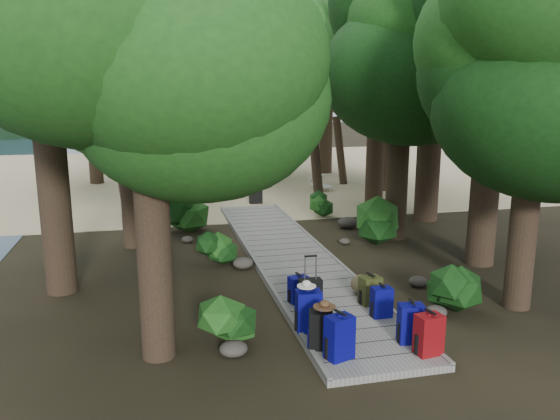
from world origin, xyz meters
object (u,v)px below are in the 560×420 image
object	(u,v)px
backpack_left_a	(340,335)
backpack_right_a	(429,332)
duffel_right_khaki	(365,288)
sun_lounger	(322,183)
backpack_right_d	(370,289)
kayak	(151,189)
backpack_right_b	(411,321)
suitcase_on_boardwalk	(310,296)
lone_suitcase_on_sand	(256,194)
backpack_left_b	(321,328)
backpack_right_c	(382,300)
backpack_left_c	(308,308)
backpack_left_d	(299,288)

from	to	relation	value
backpack_left_a	backpack_right_a	xyz separation A→B (m)	(1.39, -0.18, -0.02)
duffel_right_khaki	sun_lounger	xyz separation A→B (m)	(2.97, 12.23, 0.01)
backpack_left_a	backpack_right_d	size ratio (longest dim) A/B	1.28
backpack_right_a	sun_lounger	size ratio (longest dim) A/B	0.40
kayak	backpack_right_b	bearing A→B (deg)	-50.90
suitcase_on_boardwalk	sun_lounger	world-z (taller)	suitcase_on_boardwalk
lone_suitcase_on_sand	backpack_left_b	bearing A→B (deg)	-96.67
backpack_right_c	lone_suitcase_on_sand	distance (m)	11.03
suitcase_on_boardwalk	backpack_right_b	bearing A→B (deg)	-49.77
backpack_left_b	backpack_right_c	bearing A→B (deg)	48.81
backpack_right_a	suitcase_on_boardwalk	world-z (taller)	backpack_right_a
backpack_left_b	backpack_right_c	size ratio (longest dim) A/B	1.13
kayak	sun_lounger	world-z (taller)	sun_lounger
backpack_left_c	sun_lounger	size ratio (longest dim) A/B	0.44
backpack_right_d	lone_suitcase_on_sand	distance (m)	10.41
backpack_left_b	suitcase_on_boardwalk	size ratio (longest dim) A/B	1.07
backpack_right_a	backpack_right_c	bearing A→B (deg)	86.55
backpack_right_b	sun_lounger	bearing A→B (deg)	87.36
backpack_left_a	backpack_left_d	size ratio (longest dim) A/B	1.34
backpack_right_d	kayak	distance (m)	14.09
backpack_right_d	duffel_right_khaki	xyz separation A→B (m)	(0.05, 0.38, -0.12)
kayak	backpack_right_d	bearing A→B (deg)	-49.13
backpack_left_c	backpack_right_d	size ratio (longest dim) A/B	1.32
backpack_left_a	duffel_right_khaki	distance (m)	2.70
suitcase_on_boardwalk	backpack_left_c	bearing A→B (deg)	-107.33
backpack_right_b	lone_suitcase_on_sand	bearing A→B (deg)	100.44
backpack_left_a	backpack_right_b	size ratio (longest dim) A/B	1.07
backpack_left_b	suitcase_on_boardwalk	world-z (taller)	backpack_left_b
kayak	sun_lounger	size ratio (longest dim) A/B	1.61
backpack_left_c	backpack_right_a	xyz separation A→B (m)	(1.56, -1.25, -0.03)
backpack_left_a	backpack_right_d	world-z (taller)	backpack_left_a
backpack_left_a	duffel_right_khaki	bearing A→B (deg)	41.21
backpack_left_c	backpack_right_d	bearing A→B (deg)	33.88
backpack_right_c	sun_lounger	xyz separation A→B (m)	(3.05, 13.23, -0.12)
backpack_right_a	kayak	distance (m)	16.17
backpack_left_d	lone_suitcase_on_sand	distance (m)	10.06
lone_suitcase_on_sand	sun_lounger	distance (m)	3.94
suitcase_on_boardwalk	duffel_right_khaki	bearing A→B (deg)	23.84
backpack_right_c	backpack_left_b	bearing A→B (deg)	-146.75
suitcase_on_boardwalk	kayak	bearing A→B (deg)	102.70
backpack_left_d	kayak	distance (m)	13.39
backpack_left_b	sun_lounger	world-z (taller)	backpack_left_b
backpack_left_b	lone_suitcase_on_sand	xyz separation A→B (m)	(1.23, 11.96, -0.07)
backpack_right_c	backpack_left_d	bearing A→B (deg)	141.24
duffel_right_khaki	backpack_right_a	bearing A→B (deg)	-95.96
backpack_left_d	backpack_right_d	size ratio (longest dim) A/B	0.95
suitcase_on_boardwalk	lone_suitcase_on_sand	world-z (taller)	suitcase_on_boardwalk
backpack_left_d	lone_suitcase_on_sand	bearing A→B (deg)	71.53
suitcase_on_boardwalk	lone_suitcase_on_sand	bearing A→B (deg)	85.83
backpack_left_b	kayak	size ratio (longest dim) A/B	0.24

